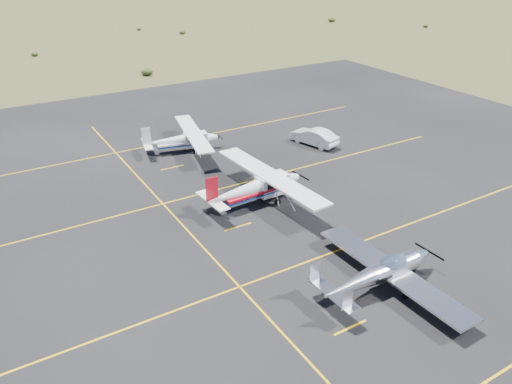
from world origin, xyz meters
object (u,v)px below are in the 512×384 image
object	(u,v)px
aircraft_low_wing	(382,272)
aircraft_cessna	(256,187)
sedan	(314,137)
aircraft_plain	(182,139)

from	to	relation	value
aircraft_low_wing	aircraft_cessna	size ratio (longest dim) A/B	0.88
aircraft_cessna	sedan	size ratio (longest dim) A/B	2.53
sedan	aircraft_cessna	bearing A→B (deg)	18.19
aircraft_plain	sedan	xyz separation A→B (m)	(10.83, -4.64, -0.36)
aircraft_low_wing	aircraft_cessna	world-z (taller)	aircraft_cessna
aircraft_cessna	sedan	world-z (taller)	aircraft_cessna
aircraft_cessna	sedan	bearing A→B (deg)	30.91
aircraft_low_wing	aircraft_cessna	distance (m)	11.71
aircraft_low_wing	aircraft_cessna	xyz separation A→B (m)	(-0.63, 11.69, 0.24)
aircraft_cessna	aircraft_plain	xyz separation A→B (m)	(-0.53, 11.60, -0.18)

